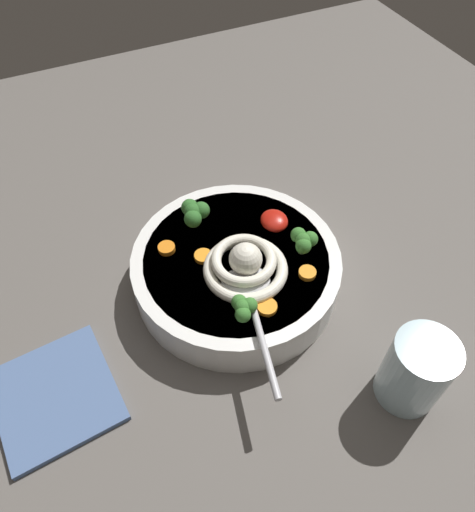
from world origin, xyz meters
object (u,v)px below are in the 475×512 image
Objects in this scene: noodle_pile at (243,266)px; soup_spoon at (248,291)px; soup_bowl at (238,268)px; folded_napkin at (56,395)px; drinking_glass at (415,371)px.

noodle_pile is 3.36cm from soup_spoon.
soup_bowl reaches higher than folded_napkin.
drinking_glass is at bearing 49.66° from soup_spoon.
drinking_glass reaches higher than soup_spoon.
noodle_pile reaches higher than drinking_glass.
drinking_glass is (-19.36, -11.31, -1.89)cm from noodle_pile.
soup_bowl is 6.96cm from soup_spoon.
folded_napkin is (-0.25, 24.20, -5.76)cm from soup_spoon.
drinking_glass is at bearing -113.66° from folded_napkin.
soup_spoon is at bearing 36.88° from drinking_glass.
soup_bowl is 2.73× the size of drinking_glass.
soup_spoon is at bearing 167.21° from soup_bowl.
soup_spoon is (-5.93, 1.34, 3.39)cm from soup_bowl.
soup_bowl is 24.67cm from drinking_glass.
noodle_pile is 0.86× the size of folded_napkin.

